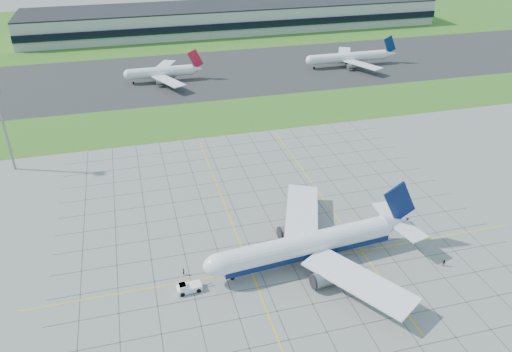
{
  "coord_description": "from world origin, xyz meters",
  "views": [
    {
      "loc": [
        -32.2,
        -89.06,
        76.13
      ],
      "look_at": [
        -0.46,
        28.78,
        7.0
      ],
      "focal_mm": 35.0,
      "sensor_mm": 36.0,
      "label": 1
    }
  ],
  "objects": [
    {
      "name": "ground",
      "position": [
        0.0,
        0.0,
        0.0
      ],
      "size": [
        1400.0,
        1400.0,
        0.0
      ],
      "primitive_type": "plane",
      "color": "gray",
      "rests_on": "ground"
    },
    {
      "name": "apron_markings",
      "position": [
        0.43,
        11.09,
        0.02
      ],
      "size": [
        120.0,
        130.0,
        0.03
      ],
      "color": "#474744",
      "rests_on": "ground"
    },
    {
      "name": "light_mast",
      "position": [
        -70.0,
        65.0,
        16.18
      ],
      "size": [
        2.5,
        2.5,
        25.6
      ],
      "color": "gray",
      "rests_on": "ground"
    },
    {
      "name": "grass_median",
      "position": [
        0.0,
        90.0,
        0.02
      ],
      "size": [
        700.0,
        35.0,
        0.04
      ],
      "primitive_type": "cube",
      "color": "#3B6D1F",
      "rests_on": "ground"
    },
    {
      "name": "terminal",
      "position": [
        40.0,
        229.87,
        7.89
      ],
      "size": [
        260.0,
        43.0,
        15.8
      ],
      "color": "#B7B7B2",
      "rests_on": "ground"
    },
    {
      "name": "distant_jet_2",
      "position": [
        77.76,
        138.33,
        4.49
      ],
      "size": [
        46.39,
        42.66,
        14.08
      ],
      "color": "white",
      "rests_on": "ground"
    },
    {
      "name": "asphalt_taxiway",
      "position": [
        0.0,
        145.0,
        0.03
      ],
      "size": [
        700.0,
        75.0,
        0.04
      ],
      "primitive_type": "cube",
      "color": "#383838",
      "rests_on": "ground"
    },
    {
      "name": "grass_far",
      "position": [
        0.0,
        255.0,
        0.02
      ],
      "size": [
        700.0,
        145.0,
        0.04
      ],
      "primitive_type": "cube",
      "color": "#3B6D1F",
      "rests_on": "ground"
    },
    {
      "name": "distant_jet_1",
      "position": [
        -15.76,
        138.75,
        4.48
      ],
      "size": [
        34.58,
        42.66,
        14.08
      ],
      "color": "white",
      "rests_on": "ground"
    },
    {
      "name": "pushback_tug",
      "position": [
        -25.04,
        -5.03,
        0.98
      ],
      "size": [
        7.98,
        3.18,
        2.2
      ],
      "rotation": [
        0.0,
        0.0,
        0.09
      ],
      "color": "white",
      "rests_on": "ground"
    },
    {
      "name": "crew_near",
      "position": [
        -25.21,
        0.6,
        0.91
      ],
      "size": [
        0.53,
        0.72,
        1.81
      ],
      "primitive_type": "imported",
      "rotation": [
        0.0,
        0.0,
        1.41
      ],
      "color": "black",
      "rests_on": "ground"
    },
    {
      "name": "airliner",
      "position": [
        3.94,
        -2.13,
        4.67
      ],
      "size": [
        54.26,
        54.77,
        17.08
      ],
      "rotation": [
        0.0,
        0.0,
        0.09
      ],
      "color": "white",
      "rests_on": "ground"
    },
    {
      "name": "crew_far",
      "position": [
        34.07,
        -12.27,
        0.94
      ],
      "size": [
        1.15,
        1.14,
        1.87
      ],
      "primitive_type": "imported",
      "rotation": [
        0.0,
        0.0,
        -0.77
      ],
      "color": "black",
      "rests_on": "ground"
    }
  ]
}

